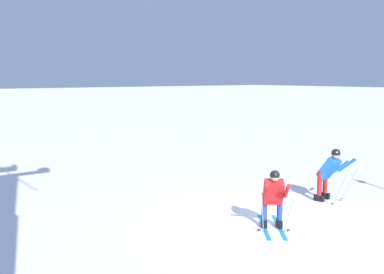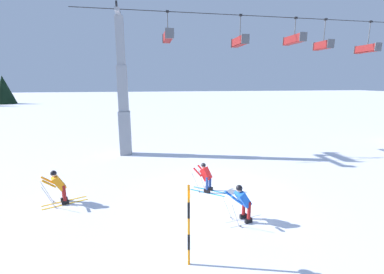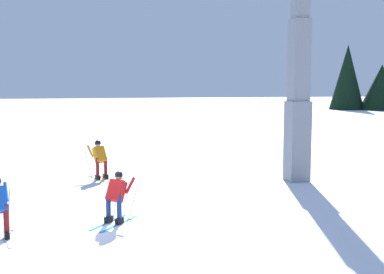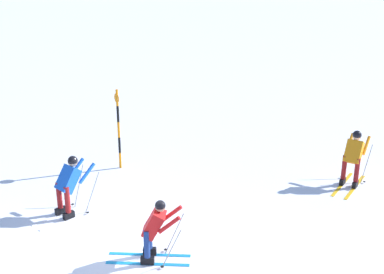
{
  "view_description": "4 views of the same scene",
  "coord_description": "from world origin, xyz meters",
  "views": [
    {
      "loc": [
        -7.05,
        8.04,
        3.4
      ],
      "look_at": [
        0.35,
        2.5,
        2.16
      ],
      "focal_mm": 41.95,
      "sensor_mm": 36.0,
      "label": 1
    },
    {
      "loc": [
        -3.14,
        -10.38,
        5.12
      ],
      "look_at": [
        -0.7,
        2.49,
        2.29
      ],
      "focal_mm": 24.02,
      "sensor_mm": 36.0,
      "label": 2
    },
    {
      "loc": [
        12.56,
        -0.29,
        3.7
      ],
      "look_at": [
        -0.69,
        2.94,
        2.24
      ],
      "focal_mm": 45.12,
      "sensor_mm": 36.0,
      "label": 3
    },
    {
      "loc": [
        4.26,
        8.74,
        6.03
      ],
      "look_at": [
        -0.97,
        1.23,
        2.75
      ],
      "focal_mm": 47.64,
      "sensor_mm": 36.0,
      "label": 4
    }
  ],
  "objects": [
    {
      "name": "skier_distant_downhill",
      "position": [
        0.3,
        -2.17,
        0.86
      ],
      "size": [
        1.75,
        0.89,
        1.63
      ],
      "color": "white",
      "rests_on": "ground_plane"
    },
    {
      "name": "ground_plane",
      "position": [
        0.0,
        0.0,
        0.0
      ],
      "size": [
        260.0,
        260.0,
        0.0
      ],
      "primitive_type": "plane",
      "color": "white"
    },
    {
      "name": "skier_carving_main",
      "position": [
        -0.36,
        0.76,
        0.78
      ],
      "size": [
        1.64,
        1.43,
        1.5
      ],
      "color": "#198CCC",
      "rests_on": "ground_plane"
    }
  ]
}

